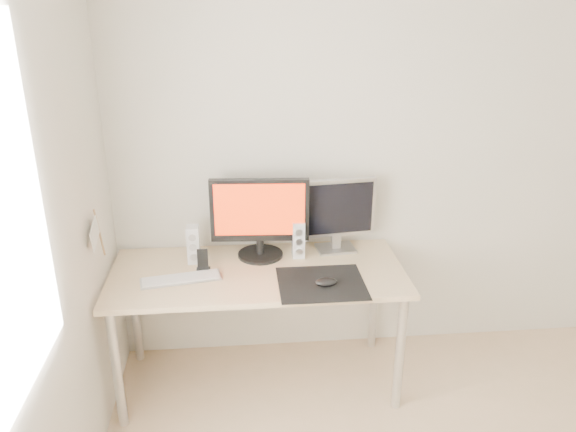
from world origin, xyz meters
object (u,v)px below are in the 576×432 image
main_monitor (260,215)px  speaker_left (193,244)px  second_monitor (337,212)px  phone_dock (203,265)px  mouse (326,282)px  desk (258,283)px  keyboard (181,279)px  speaker_right (298,239)px

main_monitor → speaker_left: main_monitor is taller
second_monitor → phone_dock: size_ratio=3.40×
mouse → second_monitor: second_monitor is taller
desk → second_monitor: (0.47, 0.23, 0.32)m
speaker_left → phone_dock: 0.15m
main_monitor → second_monitor: (0.45, 0.05, -0.01)m
desk → main_monitor: main_monitor is taller
mouse → speaker_left: (-0.69, 0.35, 0.08)m
desk → keyboard: 0.42m
keyboard → phone_dock: 0.15m
desk → speaker_right: size_ratio=7.41×
mouse → desk: 0.42m
mouse → main_monitor: main_monitor is taller
mouse → keyboard: mouse is taller
speaker_left → speaker_right: 0.59m
mouse → phone_dock: (-0.64, 0.22, 0.02)m
mouse → speaker_right: speaker_right is taller
second_monitor → speaker_right: (-0.23, -0.07, -0.13)m
second_monitor → phone_dock: 0.82m
desk → phone_dock: bearing=177.3°
speaker_right → speaker_left: bearing=-178.3°
mouse → second_monitor: 0.50m
speaker_right → keyboard: 0.69m
main_monitor → phone_dock: main_monitor is taller
second_monitor → speaker_right: size_ratio=2.09×
mouse → phone_dock: phone_dock is taller
desk → main_monitor: (0.03, 0.18, 0.33)m
main_monitor → phone_dock: 0.42m
second_monitor → speaker_left: second_monitor is taller
mouse → speaker_right: 0.39m
desk → speaker_right: (0.24, 0.16, 0.19)m
second_monitor → keyboard: second_monitor is taller
mouse → desk: (-0.35, 0.21, -0.10)m
speaker_left → speaker_right: same height
phone_dock → mouse: bearing=-19.2°
keyboard → phone_dock: bearing=36.9°
keyboard → speaker_right: bearing=19.4°
keyboard → mouse: bearing=-10.3°
speaker_right → phone_dock: 0.56m
desk → speaker_left: (-0.35, 0.14, 0.19)m
main_monitor → keyboard: bearing=-150.2°
speaker_left → speaker_right: (0.59, 0.02, 0.00)m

